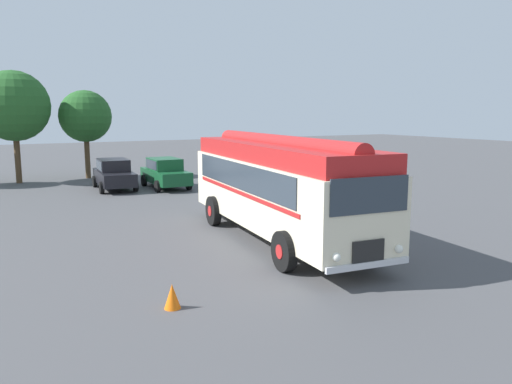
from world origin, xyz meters
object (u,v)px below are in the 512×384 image
Objects in this scene: vintage_bus at (278,184)px; car_near_left at (114,174)px; car_mid_left at (165,173)px; traffic_cone at (172,296)px.

vintage_bus is 2.40× the size of car_near_left.
traffic_cone is at bearing -108.52° from car_mid_left.
car_mid_left is 7.68× the size of traffic_cone.
car_near_left is 7.83× the size of traffic_cone.
vintage_bus reaches higher than traffic_cone.
car_near_left is at bearing 98.59° from vintage_bus.
traffic_cone is (-5.67, -16.92, -0.57)m from car_mid_left.
vintage_bus is 18.75× the size of traffic_cone.
traffic_cone is at bearing -142.40° from vintage_bus.
car_mid_left is at bearing 71.48° from traffic_cone.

